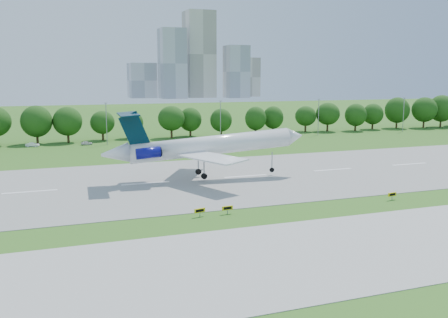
{
  "coord_description": "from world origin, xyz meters",
  "views": [
    {
      "loc": [
        -37.18,
        -64.72,
        19.57
      ],
      "look_at": [
        -7.11,
        18.0,
        5.01
      ],
      "focal_mm": 40.0,
      "sensor_mm": 36.0,
      "label": 1
    }
  ],
  "objects_px": {
    "taxi_sign_left": "(200,211)",
    "service_vehicle_a": "(32,145)",
    "airliner": "(202,146)",
    "service_vehicle_b": "(87,143)"
  },
  "relations": [
    {
      "from": "airliner",
      "to": "service_vehicle_b",
      "type": "xyz_separation_m",
      "value": [
        -16.59,
        58.32,
        -6.05
      ]
    },
    {
      "from": "taxi_sign_left",
      "to": "service_vehicle_a",
      "type": "bearing_deg",
      "value": 91.81
    },
    {
      "from": "airliner",
      "to": "service_vehicle_a",
      "type": "bearing_deg",
      "value": 121.14
    },
    {
      "from": "airliner",
      "to": "taxi_sign_left",
      "type": "relative_size",
      "value": 23.56
    },
    {
      "from": "service_vehicle_a",
      "to": "taxi_sign_left",
      "type": "bearing_deg",
      "value": -149.28
    },
    {
      "from": "taxi_sign_left",
      "to": "service_vehicle_b",
      "type": "height_order",
      "value": "taxi_sign_left"
    },
    {
      "from": "airliner",
      "to": "taxi_sign_left",
      "type": "bearing_deg",
      "value": -104.55
    },
    {
      "from": "airliner",
      "to": "service_vehicle_b",
      "type": "distance_m",
      "value": 60.94
    },
    {
      "from": "airliner",
      "to": "service_vehicle_a",
      "type": "xyz_separation_m",
      "value": [
        -31.34,
        59.88,
        -6.02
      ]
    },
    {
      "from": "airliner",
      "to": "service_vehicle_b",
      "type": "relative_size",
      "value": 12.23
    }
  ]
}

